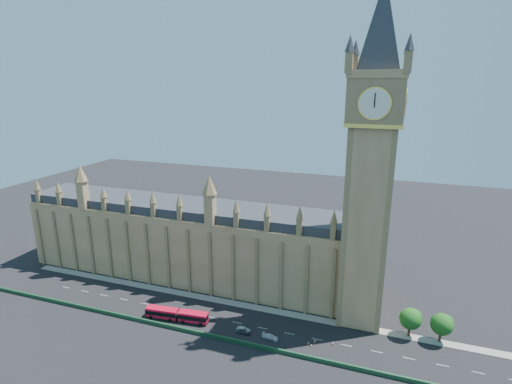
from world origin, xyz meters
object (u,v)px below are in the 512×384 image
(car_grey, at_px, (243,331))
(car_white, at_px, (270,337))
(red_bus, at_px, (177,315))
(car_silver, at_px, (243,330))

(car_grey, height_order, car_white, car_white)
(red_bus, height_order, car_grey, red_bus)
(car_grey, xyz_separation_m, car_silver, (-0.27, 0.72, -0.02))
(red_bus, height_order, car_silver, red_bus)
(car_silver, bearing_deg, car_white, -94.45)
(red_bus, bearing_deg, car_grey, -4.74)
(car_white, bearing_deg, car_silver, 89.93)
(car_silver, bearing_deg, car_grey, -158.90)
(car_grey, bearing_deg, car_silver, 21.73)
(red_bus, height_order, car_white, red_bus)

